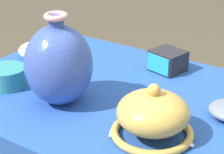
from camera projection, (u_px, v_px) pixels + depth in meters
The scene contains 6 objects.
display_table at pixel (121, 119), 1.46m from camera, with size 1.17×0.80×0.80m.
vase_tall_bulbous at pixel (59, 64), 1.35m from camera, with size 0.21×0.21×0.29m.
vase_dome_bell at pixel (153, 116), 1.19m from camera, with size 0.24×0.24×0.16m.
mosaic_tile_box at pixel (167, 61), 1.62m from camera, with size 0.14×0.13×0.08m.
pot_squat_teal at pixel (7, 77), 1.50m from camera, with size 0.14×0.14×0.07m, color teal.
bowl_shallow_porcelain at pixel (35, 50), 1.73m from camera, with size 0.13×0.13×0.06m, color white.
Camera 1 is at (0.69, -1.09, 1.46)m, focal length 70.00 mm.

